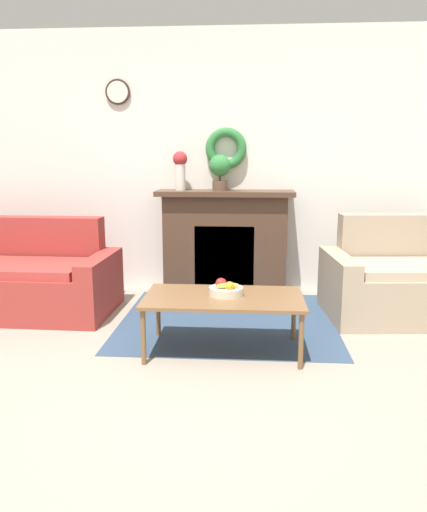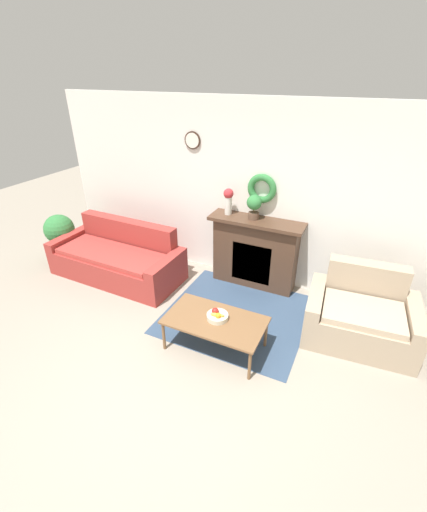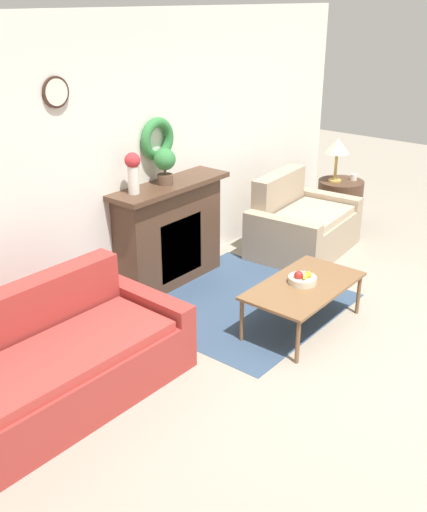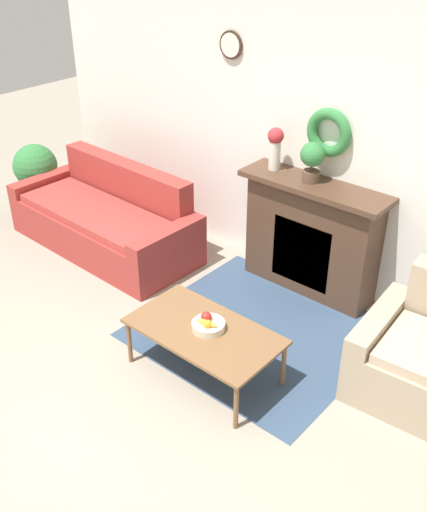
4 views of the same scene
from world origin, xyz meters
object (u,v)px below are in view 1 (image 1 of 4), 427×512
Objects in this scene: coffee_table at (224,301)px; vase_on_mantel_left at (180,168)px; couch_left at (1,279)px; fireplace at (225,243)px; potted_plant_on_mantel at (220,169)px; fruit_bowl at (226,290)px; loveseat_right at (399,283)px.

coffee_table is 1.90m from vase_on_mantel_left.
vase_on_mantel_left is (1.61, 0.71, 1.02)m from couch_left.
fireplace is 0.75m from potted_plant_on_mantel.
fireplace is 0.89m from vase_on_mantel_left.
potted_plant_on_mantel is at bearing 95.10° from fruit_bowl.
couch_left is 8.45× the size of fruit_bowl.
vase_on_mantel_left is 1.09× the size of potted_plant_on_mantel.
fruit_bowl is at bearing -86.93° from fireplace.
potted_plant_on_mantel is at bearing -2.83° from vase_on_mantel_left.
vase_on_mantel_left reaches higher than couch_left.
fruit_bowl is 1.84m from vase_on_mantel_left.
fireplace reaches higher than couch_left.
couch_left is at bearing -156.10° from vase_on_mantel_left.
couch_left is 2.36m from potted_plant_on_mantel.
vase_on_mantel_left is at bearing 108.54° from coffee_table.
coffee_table is at bearing -85.51° from potted_plant_on_mantel.
coffee_table is (-1.54, -0.96, 0.08)m from loveseat_right.
fruit_bowl is at bearing 61.65° from coffee_table.
potted_plant_on_mantel is at bearing 155.78° from loveseat_right.
coffee_table is (0.07, -1.57, -0.16)m from fireplace.
couch_left is 1.58× the size of loveseat_right.
fruit_bowl is at bearing -84.90° from potted_plant_on_mantel.
fireplace is 5.50× the size of fruit_bowl.
vase_on_mantel_left is (-0.53, 1.57, 0.93)m from coffee_table.
vase_on_mantel_left is (-2.06, 0.61, 1.01)m from loveseat_right.
loveseat_right is 1.81m from coffee_table.
coffee_table is 1.80m from potted_plant_on_mantel.
couch_left is 5.98× the size of potted_plant_on_mantel.
fruit_bowl is 1.74m from potted_plant_on_mantel.
couch_left reaches higher than coffee_table.
fireplace is 2.20m from couch_left.
loveseat_right is at bearing -20.70° from fireplace.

